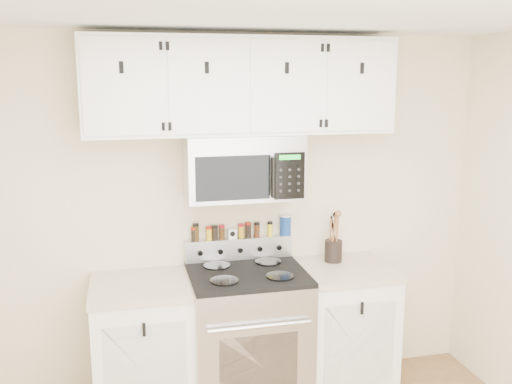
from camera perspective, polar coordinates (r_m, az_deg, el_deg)
back_wall at (r=4.00m, az=-1.86°, el=-2.41°), size 3.50×0.01×2.50m
range at (r=3.97m, az=-0.84°, el=-14.27°), size 0.76×0.65×1.10m
base_cabinet_left at (r=3.92m, az=-11.17°, el=-15.21°), size 0.64×0.62×0.92m
base_cabinet_right at (r=4.18m, az=8.62°, el=-13.35°), size 0.64×0.62×0.92m
microwave at (r=3.74m, az=-1.30°, el=2.56°), size 0.76×0.44×0.42m
upper_cabinets at (r=3.72m, az=-1.43°, el=10.56°), size 2.00×0.35×0.62m
utensil_crock at (r=4.09m, az=7.74°, el=-5.69°), size 0.12×0.12×0.36m
kitchen_timer at (r=3.99m, az=-2.43°, el=-4.17°), size 0.06×0.05×0.07m
salt_canister at (r=4.06m, az=2.96°, el=-3.31°), size 0.08×0.08×0.15m
spice_jar_0 at (r=3.94m, az=-6.23°, el=-4.20°), size 0.04×0.04×0.10m
spice_jar_1 at (r=3.94m, az=-6.03°, el=-4.01°), size 0.04×0.04×0.12m
spice_jar_2 at (r=3.96m, az=-4.72°, el=-4.12°), size 0.04×0.04×0.09m
spice_jar_3 at (r=3.96m, az=-4.16°, el=-4.05°), size 0.04×0.04×0.10m
spice_jar_4 at (r=3.97m, az=-3.42°, el=-4.00°), size 0.04×0.04×0.10m
spice_jar_5 at (r=4.00m, az=-1.49°, el=-3.90°), size 0.04×0.04×0.10m
spice_jar_6 at (r=4.00m, az=-0.79°, el=-3.80°), size 0.04×0.04×0.11m
spice_jar_7 at (r=4.02m, az=0.09°, el=-3.77°), size 0.04×0.04×0.10m
spice_jar_8 at (r=4.04m, az=1.41°, el=-3.69°), size 0.04×0.04×0.10m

